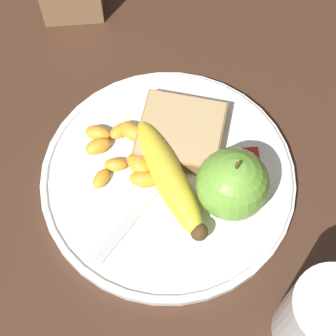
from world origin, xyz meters
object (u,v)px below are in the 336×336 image
apple (233,184)px  jam_packet (240,164)px  bread_slice (181,132)px  fork (160,183)px  juice_glass (321,320)px  plate (168,178)px  banana (172,178)px

apple → jam_packet: size_ratio=2.09×
bread_slice → fork: size_ratio=0.76×
apple → fork: 0.09m
juice_glass → jam_packet: (-0.05, 0.18, -0.03)m
bread_slice → plate: bearing=-111.5°
juice_glass → banana: bearing=126.4°
apple → jam_packet: apple is taller
plate → bread_slice: bread_slice is taller
banana → jam_packet: size_ratio=3.78×
plate → apple: 0.08m
bread_slice → jam_packet: 0.08m
juice_glass → banana: size_ratio=0.69×
plate → jam_packet: (0.08, 0.00, 0.01)m
jam_packet → apple: bearing=-114.1°
banana → fork: banana is taller
plate → fork: (-0.01, -0.01, 0.01)m
plate → juice_glass: 0.22m
banana → fork: size_ratio=1.02×
apple → bread_slice: (-0.05, 0.08, -0.03)m
plate → bread_slice: bearing=68.5°
juice_glass → bread_slice: size_ratio=0.92×
plate → juice_glass: bearing=-54.8°
plate → jam_packet: size_ratio=6.94×
banana → jam_packet: banana is taller
apple → fork: size_ratio=0.56×
plate → jam_packet: 0.08m
banana → bread_slice: (0.02, 0.06, -0.01)m
apple → fork: bearing=161.0°
juice_glass → jam_packet: bearing=104.1°
bread_slice → jam_packet: bearing=-36.8°
juice_glass → jam_packet: size_ratio=2.59×
apple → fork: (-0.07, 0.03, -0.04)m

